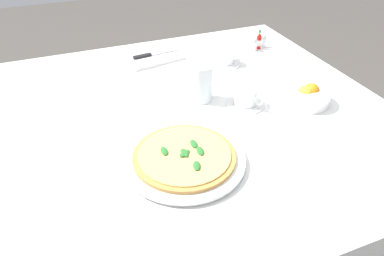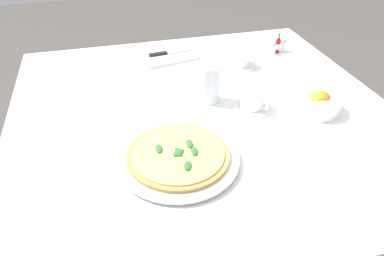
{
  "view_description": "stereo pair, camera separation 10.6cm",
  "coord_description": "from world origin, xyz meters",
  "px_view_note": "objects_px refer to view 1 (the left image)",
  "views": [
    {
      "loc": [
        -0.39,
        -0.92,
        1.36
      ],
      "look_at": [
        -0.07,
        -0.11,
        0.75
      ],
      "focal_mm": 34.22,
      "sensor_mm": 36.0,
      "label": 1
    },
    {
      "loc": [
        -0.28,
        -0.95,
        1.36
      ],
      "look_at": [
        -0.07,
        -0.11,
        0.75
      ],
      "focal_mm": 34.22,
      "sensor_mm": 36.0,
      "label": 2
    }
  ],
  "objects_px": {
    "pepper_shaker": "(254,45)",
    "water_glass_far_right": "(202,85)",
    "napkin_folded": "(153,57)",
    "salt_shaker": "(263,41)",
    "dinner_knife": "(154,54)",
    "citrus_bowl": "(307,96)",
    "coffee_cup_back_corner": "(246,97)",
    "hot_sauce_bottle": "(259,41)",
    "pizza_plate": "(184,159)",
    "coffee_cup_left_edge": "(225,56)",
    "pizza": "(184,155)"
  },
  "relations": [
    {
      "from": "coffee_cup_left_edge",
      "to": "napkin_folded",
      "type": "height_order",
      "value": "coffee_cup_left_edge"
    },
    {
      "from": "dinner_knife",
      "to": "coffee_cup_left_edge",
      "type": "bearing_deg",
      "value": -36.39
    },
    {
      "from": "pepper_shaker",
      "to": "pizza_plate",
      "type": "bearing_deg",
      "value": -132.77
    },
    {
      "from": "pizza_plate",
      "to": "salt_shaker",
      "type": "xyz_separation_m",
      "value": [
        0.59,
        0.6,
        0.01
      ]
    },
    {
      "from": "napkin_folded",
      "to": "citrus_bowl",
      "type": "distance_m",
      "value": 0.63
    },
    {
      "from": "citrus_bowl",
      "to": "pepper_shaker",
      "type": "height_order",
      "value": "citrus_bowl"
    },
    {
      "from": "coffee_cup_left_edge",
      "to": "citrus_bowl",
      "type": "height_order",
      "value": "coffee_cup_left_edge"
    },
    {
      "from": "coffee_cup_left_edge",
      "to": "pepper_shaker",
      "type": "height_order",
      "value": "coffee_cup_left_edge"
    },
    {
      "from": "water_glass_far_right",
      "to": "dinner_knife",
      "type": "relative_size",
      "value": 0.64
    },
    {
      "from": "salt_shaker",
      "to": "napkin_folded",
      "type": "bearing_deg",
      "value": 173.93
    },
    {
      "from": "coffee_cup_back_corner",
      "to": "pizza_plate",
      "type": "bearing_deg",
      "value": -145.38
    },
    {
      "from": "napkin_folded",
      "to": "dinner_knife",
      "type": "xyz_separation_m",
      "value": [
        0.0,
        0.0,
        0.01
      ]
    },
    {
      "from": "napkin_folded",
      "to": "citrus_bowl",
      "type": "height_order",
      "value": "citrus_bowl"
    },
    {
      "from": "coffee_cup_back_corner",
      "to": "pepper_shaker",
      "type": "relative_size",
      "value": 2.31
    },
    {
      "from": "water_glass_far_right",
      "to": "pepper_shaker",
      "type": "height_order",
      "value": "water_glass_far_right"
    },
    {
      "from": "dinner_knife",
      "to": "citrus_bowl",
      "type": "xyz_separation_m",
      "value": [
        0.37,
        -0.51,
        0.0
      ]
    },
    {
      "from": "pizza_plate",
      "to": "coffee_cup_left_edge",
      "type": "bearing_deg",
      "value": 54.52
    },
    {
      "from": "coffee_cup_left_edge",
      "to": "water_glass_far_right",
      "type": "xyz_separation_m",
      "value": [
        -0.19,
        -0.22,
        0.02
      ]
    },
    {
      "from": "hot_sauce_bottle",
      "to": "salt_shaker",
      "type": "distance_m",
      "value": 0.03
    },
    {
      "from": "coffee_cup_left_edge",
      "to": "salt_shaker",
      "type": "xyz_separation_m",
      "value": [
        0.23,
        0.09,
        -0.01
      ]
    },
    {
      "from": "dinner_knife",
      "to": "salt_shaker",
      "type": "relative_size",
      "value": 3.48
    },
    {
      "from": "dinner_knife",
      "to": "pizza_plate",
      "type": "bearing_deg",
      "value": -106.37
    },
    {
      "from": "hot_sauce_bottle",
      "to": "dinner_knife",
      "type": "bearing_deg",
      "value": 172.23
    },
    {
      "from": "pepper_shaker",
      "to": "water_glass_far_right",
      "type": "bearing_deg",
      "value": -141.18
    },
    {
      "from": "napkin_folded",
      "to": "salt_shaker",
      "type": "relative_size",
      "value": 4.27
    },
    {
      "from": "pizza_plate",
      "to": "hot_sauce_bottle",
      "type": "bearing_deg",
      "value": 46.26
    },
    {
      "from": "salt_shaker",
      "to": "pepper_shaker",
      "type": "distance_m",
      "value": 0.06
    },
    {
      "from": "pizza_plate",
      "to": "citrus_bowl",
      "type": "height_order",
      "value": "citrus_bowl"
    },
    {
      "from": "pizza",
      "to": "pepper_shaker",
      "type": "height_order",
      "value": "pepper_shaker"
    },
    {
      "from": "coffee_cup_back_corner",
      "to": "water_glass_far_right",
      "type": "distance_m",
      "value": 0.15
    },
    {
      "from": "pizza_plate",
      "to": "dinner_knife",
      "type": "xyz_separation_m",
      "value": [
        0.11,
        0.65,
        0.01
      ]
    },
    {
      "from": "pizza",
      "to": "citrus_bowl",
      "type": "xyz_separation_m",
      "value": [
        0.48,
        0.14,
        0.0
      ]
    },
    {
      "from": "dinner_knife",
      "to": "citrus_bowl",
      "type": "distance_m",
      "value": 0.63
    },
    {
      "from": "pizza_plate",
      "to": "pepper_shaker",
      "type": "distance_m",
      "value": 0.79
    },
    {
      "from": "pizza_plate",
      "to": "coffee_cup_left_edge",
      "type": "height_order",
      "value": "coffee_cup_left_edge"
    },
    {
      "from": "pizza_plate",
      "to": "pizza",
      "type": "distance_m",
      "value": 0.01
    },
    {
      "from": "napkin_folded",
      "to": "salt_shaker",
      "type": "distance_m",
      "value": 0.48
    },
    {
      "from": "water_glass_far_right",
      "to": "citrus_bowl",
      "type": "xyz_separation_m",
      "value": [
        0.32,
        -0.14,
        -0.03
      ]
    },
    {
      "from": "dinner_knife",
      "to": "hot_sauce_bottle",
      "type": "xyz_separation_m",
      "value": [
        0.45,
        -0.06,
        0.01
      ]
    },
    {
      "from": "pizza_plate",
      "to": "salt_shaker",
      "type": "bearing_deg",
      "value": 45.35
    },
    {
      "from": "coffee_cup_back_corner",
      "to": "water_glass_far_right",
      "type": "bearing_deg",
      "value": 145.27
    },
    {
      "from": "pizza_plate",
      "to": "coffee_cup_left_edge",
      "type": "xyz_separation_m",
      "value": [
        0.36,
        0.51,
        0.02
      ]
    },
    {
      "from": "coffee_cup_back_corner",
      "to": "salt_shaker",
      "type": "xyz_separation_m",
      "value": [
        0.3,
        0.4,
        -0.0
      ]
    },
    {
      "from": "dinner_knife",
      "to": "citrus_bowl",
      "type": "bearing_deg",
      "value": -60.34
    },
    {
      "from": "pizza",
      "to": "salt_shaker",
      "type": "height_order",
      "value": "salt_shaker"
    },
    {
      "from": "salt_shaker",
      "to": "water_glass_far_right",
      "type": "bearing_deg",
      "value": -143.31
    },
    {
      "from": "pizza_plate",
      "to": "dinner_knife",
      "type": "relative_size",
      "value": 1.65
    },
    {
      "from": "hot_sauce_bottle",
      "to": "salt_shaker",
      "type": "bearing_deg",
      "value": 19.65
    },
    {
      "from": "hot_sauce_bottle",
      "to": "pizza",
      "type": "bearing_deg",
      "value": -133.73
    },
    {
      "from": "pizza",
      "to": "pepper_shaker",
      "type": "distance_m",
      "value": 0.79
    }
  ]
}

